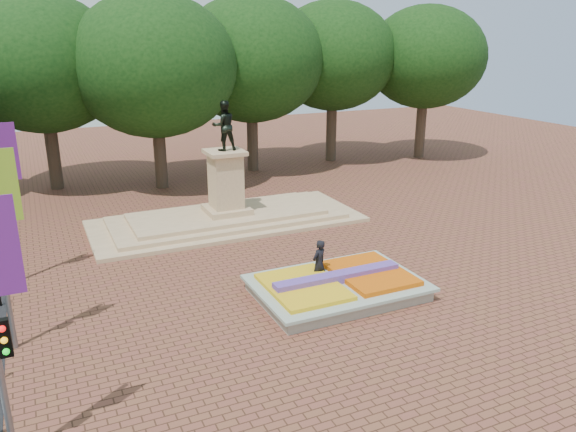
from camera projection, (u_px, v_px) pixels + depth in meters
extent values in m
plane|color=brown|center=(291.00, 280.00, 22.84)|extent=(90.00, 90.00, 0.00)
cube|color=gray|center=(337.00, 290.00, 21.45)|extent=(6.00, 4.00, 0.45)
cube|color=#B0BEAC|center=(337.00, 283.00, 21.36)|extent=(6.30, 4.30, 0.12)
cube|color=#D2610B|center=(370.00, 273.00, 21.90)|extent=(2.60, 3.40, 0.22)
cube|color=yellow|center=(303.00, 287.00, 20.75)|extent=(2.60, 3.40, 0.18)
cube|color=#513490|center=(338.00, 278.00, 21.29)|extent=(5.20, 0.55, 0.38)
cube|color=tan|center=(227.00, 221.00, 29.72)|extent=(14.00, 6.00, 0.20)
cube|color=tan|center=(227.00, 217.00, 29.66)|extent=(12.00, 5.00, 0.20)
cube|color=tan|center=(227.00, 214.00, 29.60)|extent=(10.00, 4.00, 0.20)
cube|color=tan|center=(227.00, 209.00, 29.52)|extent=(2.20, 2.20, 0.30)
cube|color=tan|center=(226.00, 181.00, 29.04)|extent=(1.50, 1.50, 2.80)
cube|color=tan|center=(225.00, 152.00, 28.58)|extent=(1.90, 1.90, 0.20)
imported|color=black|center=(224.00, 126.00, 28.16)|extent=(1.22, 0.95, 2.50)
cylinder|color=#33241C|center=(50.00, 163.00, 34.57)|extent=(0.80, 0.80, 4.00)
ellipsoid|color=black|center=(40.00, 85.00, 33.12)|extent=(8.80, 8.80, 7.48)
cylinder|color=#33241C|center=(163.00, 153.00, 37.37)|extent=(0.80, 0.80, 4.00)
ellipsoid|color=black|center=(158.00, 81.00, 35.92)|extent=(8.80, 8.80, 7.48)
cylinder|color=#33241C|center=(260.00, 145.00, 40.16)|extent=(0.80, 0.80, 4.00)
ellipsoid|color=black|center=(259.00, 78.00, 38.72)|extent=(8.80, 8.80, 7.48)
cylinder|color=#33241C|center=(345.00, 138.00, 42.96)|extent=(0.80, 0.80, 4.00)
ellipsoid|color=black|center=(347.00, 75.00, 41.52)|extent=(8.80, 8.80, 7.48)
cylinder|color=#33241C|center=(419.00, 131.00, 45.76)|extent=(0.80, 0.80, 4.00)
ellipsoid|color=black|center=(423.00, 72.00, 44.32)|extent=(8.80, 8.80, 7.48)
cube|color=#631C78|center=(2.00, 247.00, 11.70)|extent=(0.70, 0.04, 2.20)
cube|color=#86AE22|center=(6.00, 185.00, 16.45)|extent=(0.70, 0.04, 2.20)
cylinder|color=slate|center=(2.00, 199.00, 21.57)|extent=(0.16, 0.16, 7.00)
cube|color=#631C78|center=(8.00, 152.00, 21.20)|extent=(0.70, 0.04, 2.20)
cube|color=black|center=(4.00, 338.00, 12.25)|extent=(0.28, 0.18, 0.90)
cube|color=black|center=(7.00, 253.00, 17.00)|extent=(0.28, 0.18, 0.90)
cylinder|color=black|center=(1.00, 269.00, 22.74)|extent=(0.10, 0.10, 0.90)
imported|color=black|center=(319.00, 263.00, 21.99)|extent=(0.83, 0.71, 1.93)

